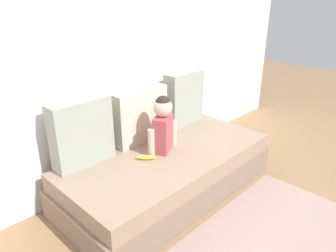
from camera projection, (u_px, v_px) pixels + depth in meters
ground_plane at (168, 190)px, 2.89m from camera, size 12.00×12.00×0.00m
back_wall at (121, 56)px, 2.82m from camera, size 5.13×0.10×2.29m
couch at (168, 172)px, 2.82m from camera, size 1.93×0.92×0.39m
throw_pillow_left at (82, 133)px, 2.47m from camera, size 0.49×0.16×0.54m
throw_pillow_center at (140, 115)px, 2.87m from camera, size 0.55×0.16×0.49m
throw_pillow_right at (184, 98)px, 3.26m from camera, size 0.44×0.16×0.55m
toddler at (163, 124)px, 2.68m from camera, size 0.33×0.21×0.50m
banana at (146, 157)px, 2.62m from camera, size 0.15×0.15×0.04m
floor_rug at (270, 247)px, 2.24m from camera, size 1.74×1.00×0.01m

